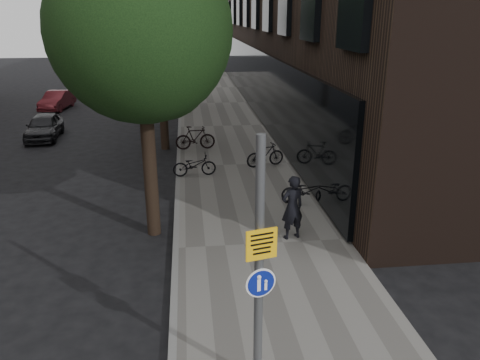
{
  "coord_description": "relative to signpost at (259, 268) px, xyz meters",
  "views": [
    {
      "loc": [
        -1.58,
        -7.28,
        5.7
      ],
      "look_at": [
        -0.41,
        2.98,
        2.0
      ],
      "focal_mm": 35.0,
      "sensor_mm": 36.0,
      "label": 1
    }
  ],
  "objects": [
    {
      "name": "street_tree_near",
      "position": [
        -1.9,
        5.99,
        2.93
      ],
      "size": [
        4.4,
        4.4,
        7.5
      ],
      "color": "black",
      "rests_on": "ground"
    },
    {
      "name": "street_tree_far",
      "position": [
        -1.9,
        23.49,
        2.93
      ],
      "size": [
        5.0,
        5.0,
        7.8
      ],
      "color": "black",
      "rests_on": "ground"
    },
    {
      "name": "parked_bike_curb_near",
      "position": [
        -0.77,
        10.2,
        -1.65
      ],
      "size": [
        1.59,
        0.66,
        0.82
      ],
      "primitive_type": "imported",
      "rotation": [
        0.0,
        0.0,
        1.65
      ],
      "color": "black",
      "rests_on": "sidewalk"
    },
    {
      "name": "parked_car_near",
      "position": [
        -7.77,
        16.85,
        -1.59
      ],
      "size": [
        1.6,
        3.54,
        1.18
      ],
      "primitive_type": "imported",
      "rotation": [
        0.0,
        0.0,
        0.06
      ],
      "color": "black",
      "rests_on": "ground"
    },
    {
      "name": "pedestrian",
      "position": [
        1.64,
        4.93,
        -1.2
      ],
      "size": [
        0.72,
        0.58,
        1.72
      ],
      "primitive_type": "imported",
      "rotation": [
        0.0,
        0.0,
        3.44
      ],
      "color": "black",
      "rests_on": "sidewalk"
    },
    {
      "name": "parked_bike_curb_far",
      "position": [
        -0.65,
        13.71,
        -1.55
      ],
      "size": [
        1.73,
        0.58,
        1.02
      ],
      "primitive_type": "imported",
      "rotation": [
        0.0,
        0.0,
        1.63
      ],
      "color": "black",
      "rests_on": "sidewalk"
    },
    {
      "name": "sidewalk",
      "position": [
        0.87,
        11.35,
        -2.12
      ],
      "size": [
        4.5,
        60.0,
        0.12
      ],
      "primitive_type": "cube",
      "color": "slate",
      "rests_on": "ground"
    },
    {
      "name": "curb_edge",
      "position": [
        -1.38,
        11.35,
        -2.11
      ],
      "size": [
        0.15,
        60.0,
        0.13
      ],
      "primitive_type": "cube",
      "color": "slate",
      "rests_on": "ground"
    },
    {
      "name": "parked_bike_facade_far",
      "position": [
        1.96,
        11.0,
        -1.6
      ],
      "size": [
        1.6,
        0.83,
        0.92
      ],
      "primitive_type": "imported",
      "rotation": [
        0.0,
        0.0,
        1.84
      ],
      "color": "black",
      "rests_on": "sidewalk"
    },
    {
      "name": "parked_car_far",
      "position": [
        -8.27,
        29.98,
        -1.62
      ],
      "size": [
        1.61,
        3.88,
        1.12
      ],
      "primitive_type": "imported",
      "rotation": [
        0.0,
        0.0,
        -0.01
      ],
      "color": "black",
      "rests_on": "ground"
    },
    {
      "name": "parked_bike_facade_near",
      "position": [
        2.62,
        7.17,
        -1.64
      ],
      "size": [
        1.65,
        0.79,
        0.83
      ],
      "primitive_type": "imported",
      "rotation": [
        0.0,
        0.0,
        1.42
      ],
      "color": "black",
      "rests_on": "sidewalk"
    },
    {
      "name": "signpost",
      "position": [
        0.0,
        0.0,
        0.0
      ],
      "size": [
        0.46,
        0.14,
        4.08
      ],
      "rotation": [
        0.0,
        0.0,
        0.24
      ],
      "color": "#595B5E",
      "rests_on": "sidewalk"
    },
    {
      "name": "street_tree_mid",
      "position": [
        -1.9,
        14.49,
        2.93
      ],
      "size": [
        5.0,
        5.0,
        7.8
      ],
      "color": "black",
      "rests_on": "ground"
    },
    {
      "name": "ground",
      "position": [
        0.62,
        1.35,
        -2.18
      ],
      "size": [
        120.0,
        120.0,
        0.0
      ],
      "primitive_type": "plane",
      "color": "black",
      "rests_on": "ground"
    },
    {
      "name": "parked_car_mid",
      "position": [
        -8.97,
        24.2,
        -1.61
      ],
      "size": [
        1.64,
        3.56,
        1.13
      ],
      "primitive_type": "imported",
      "rotation": [
        0.0,
        0.0,
        -0.13
      ],
      "color": "maroon",
      "rests_on": "ground"
    }
  ]
}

